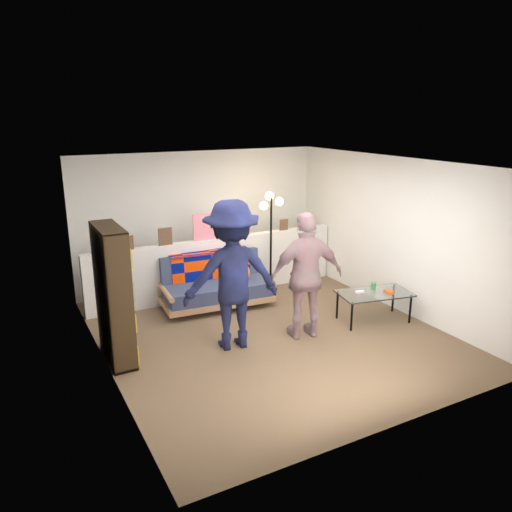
{
  "coord_description": "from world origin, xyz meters",
  "views": [
    {
      "loc": [
        -3.24,
        -5.68,
        3.06
      ],
      "look_at": [
        0.0,
        0.4,
        1.05
      ],
      "focal_mm": 35.0,
      "sensor_mm": 36.0,
      "label": 1
    }
  ],
  "objects": [
    {
      "name": "person_right",
      "position": [
        0.41,
        -0.3,
        0.89
      ],
      "size": [
        1.11,
        0.64,
        1.78
      ],
      "primitive_type": "imported",
      "rotation": [
        0.0,
        0.0,
        2.93
      ],
      "color": "#C47F8C",
      "rests_on": "ground"
    },
    {
      "name": "floor_lamp",
      "position": [
        0.92,
        1.58,
        1.23
      ],
      "size": [
        0.38,
        0.31,
        1.73
      ],
      "color": "black",
      "rests_on": "ground"
    },
    {
      "name": "ground",
      "position": [
        0.0,
        0.0,
        0.0
      ],
      "size": [
        5.0,
        5.0,
        0.0
      ],
      "primitive_type": "plane",
      "color": "brown",
      "rests_on": "ground"
    },
    {
      "name": "bookshelf",
      "position": [
        -2.08,
        0.26,
        0.81
      ],
      "size": [
        0.29,
        0.87,
        1.74
      ],
      "color": "black",
      "rests_on": "ground"
    },
    {
      "name": "ledge_decor",
      "position": [
        -0.23,
        1.78,
        1.18
      ],
      "size": [
        2.97,
        0.02,
        0.45
      ],
      "color": "brown",
      "rests_on": "half_wall_ledge"
    },
    {
      "name": "room_shell",
      "position": [
        0.0,
        0.47,
        1.67
      ],
      "size": [
        4.6,
        5.05,
        2.45
      ],
      "color": "silver",
      "rests_on": "ground"
    },
    {
      "name": "coffee_table",
      "position": [
        1.62,
        -0.34,
        0.42
      ],
      "size": [
        1.17,
        0.79,
        0.56
      ],
      "color": "black",
      "rests_on": "ground"
    },
    {
      "name": "person_left",
      "position": [
        -0.62,
        -0.08,
        1.0
      ],
      "size": [
        1.39,
        0.93,
        1.99
      ],
      "primitive_type": "imported",
      "rotation": [
        0.0,
        0.0,
        2.99
      ],
      "color": "black",
      "rests_on": "ground"
    },
    {
      "name": "futon_sofa",
      "position": [
        -0.22,
        1.34,
        0.35
      ],
      "size": [
        1.81,
        0.98,
        0.75
      ],
      "color": "tan",
      "rests_on": "ground"
    },
    {
      "name": "half_wall_ledge",
      "position": [
        0.0,
        1.8,
        0.5
      ],
      "size": [
        4.45,
        0.15,
        1.0
      ],
      "primitive_type": "cube",
      "color": "silver",
      "rests_on": "ground"
    }
  ]
}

